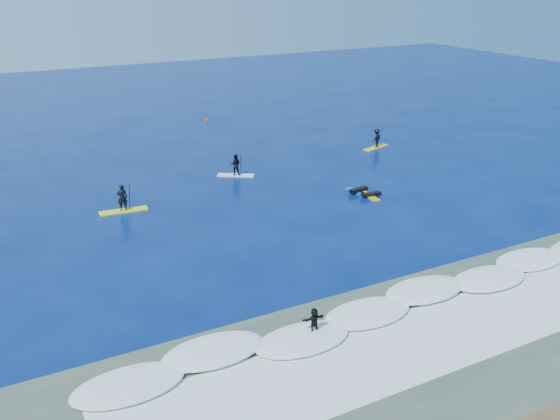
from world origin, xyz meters
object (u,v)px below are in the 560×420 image
sup_paddler_center (236,167)px  marker_buoy (207,120)px  sup_paddler_right (376,139)px  wave_surfer (314,322)px  prone_paddler_near (370,195)px  prone_paddler_far (358,191)px  sup_paddler_left (123,202)px

sup_paddler_center → marker_buoy: size_ratio=4.67×
sup_paddler_right → marker_buoy: 20.13m
sup_paddler_center → wave_surfer: bearing=-73.2°
sup_paddler_center → wave_surfer: size_ratio=1.59×
sup_paddler_right → prone_paddler_near: (-8.57, -10.86, -0.68)m
sup_paddler_right → marker_buoy: bearing=103.4°
prone_paddler_near → marker_buoy: size_ratio=3.45×
prone_paddler_near → sup_paddler_center: bearing=42.8°
marker_buoy → sup_paddler_center: bearing=-105.0°
sup_paddler_right → wave_surfer: size_ratio=1.69×
sup_paddler_right → prone_paddler_far: 13.12m
prone_paddler_near → prone_paddler_far: (-0.30, 1.22, 0.01)m
sup_paddler_left → wave_surfer: bearing=-73.9°
prone_paddler_far → sup_paddler_left: bearing=65.9°
wave_surfer → sup_paddler_center: bearing=77.4°
wave_surfer → prone_paddler_far: bearing=52.7°
prone_paddler_far → wave_surfer: size_ratio=1.28×
prone_paddler_near → wave_surfer: bearing=143.4°
sup_paddler_left → sup_paddler_center: 10.97m
sup_paddler_center → sup_paddler_right: bearing=38.1°
prone_paddler_far → sup_paddler_center: bearing=29.6°
sup_paddler_left → wave_surfer: 20.38m
sup_paddler_left → sup_paddler_center: sup_paddler_left is taller
sup_paddler_left → marker_buoy: sup_paddler_left is taller
sup_paddler_right → marker_buoy: (-10.34, 17.26, -0.56)m
sup_paddler_center → prone_paddler_near: 11.65m
marker_buoy → sup_paddler_right: bearing=-59.1°
prone_paddler_near → wave_surfer: 19.68m
prone_paddler_far → sup_paddler_right: bearing=-51.4°
prone_paddler_near → prone_paddler_far: bearing=20.9°
sup_paddler_left → sup_paddler_right: 26.21m
marker_buoy → prone_paddler_far: bearing=-86.9°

